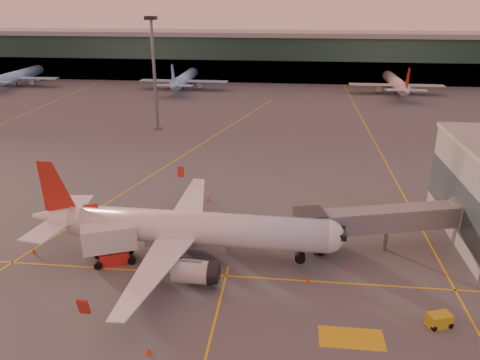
# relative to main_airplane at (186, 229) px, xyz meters

# --- Properties ---
(ground) EXTENTS (600.00, 600.00, 0.00)m
(ground) POSITION_rel_main_airplane_xyz_m (0.35, -8.74, -3.74)
(ground) COLOR #4C4F54
(ground) RESTS_ON ground
(taxi_markings) EXTENTS (100.12, 173.00, 0.01)m
(taxi_markings) POSITION_rel_main_airplane_xyz_m (-6.97, 35.75, -3.73)
(taxi_markings) COLOR gold
(taxi_markings) RESTS_ON ground
(terminal) EXTENTS (400.00, 20.00, 17.60)m
(terminal) POSITION_rel_main_airplane_xyz_m (0.35, 133.05, 5.02)
(terminal) COLOR #19382D
(terminal) RESTS_ON ground
(mast_west_near) EXTENTS (2.40, 2.40, 25.60)m
(mast_west_near) POSITION_rel_main_airplane_xyz_m (-19.65, 57.26, 11.12)
(mast_west_near) COLOR slate
(mast_west_near) RESTS_ON ground
(distant_aircraft_row) EXTENTS (225.00, 34.00, 13.00)m
(distant_aircraft_row) POSITION_rel_main_airplane_xyz_m (-53.40, 109.26, -3.74)
(distant_aircraft_row) COLOR #95C9FA
(distant_aircraft_row) RESTS_ON ground
(main_airplane) EXTENTS (38.08, 34.23, 11.51)m
(main_airplane) POSITION_rel_main_airplane_xyz_m (0.00, 0.00, 0.00)
(main_airplane) COLOR white
(main_airplane) RESTS_ON ground
(jet_bridge) EXTENTS (23.96, 9.29, 5.75)m
(jet_bridge) POSITION_rel_main_airplane_xyz_m (25.56, 4.91, 0.21)
(jet_bridge) COLOR slate
(jet_bridge) RESTS_ON ground
(catering_truck) EXTENTS (6.71, 4.84, 4.78)m
(catering_truck) POSITION_rel_main_airplane_xyz_m (-8.56, -2.18, -1.02)
(catering_truck) COLOR red
(catering_truck) RESTS_ON ground
(gpu_cart) EXTENTS (2.59, 2.05, 1.33)m
(gpu_cart) POSITION_rel_main_airplane_xyz_m (26.87, -10.03, -3.09)
(gpu_cart) COLOR gold
(gpu_cart) RESTS_ON ground
(pushback_tug) EXTENTS (3.77, 2.31, 1.84)m
(pushback_tug) POSITION_rel_main_airplane_xyz_m (15.95, 4.76, -2.99)
(pushback_tug) COLOR black
(pushback_tug) RESTS_ON ground
(cone_nose) EXTENTS (0.45, 0.45, 0.57)m
(cone_nose) POSITION_rel_main_airplane_xyz_m (19.54, -1.40, -3.47)
(cone_nose) COLOR #E63C0C
(cone_nose) RESTS_ON ground
(cone_tail) EXTENTS (0.44, 0.44, 0.55)m
(cone_tail) POSITION_rel_main_airplane_xyz_m (-19.09, -1.19, -3.47)
(cone_tail) COLOR #E63C0C
(cone_tail) RESTS_ON ground
(cone_wing_right) EXTENTS (0.50, 0.50, 0.64)m
(cone_wing_right) POSITION_rel_main_airplane_xyz_m (0.21, -16.79, -3.43)
(cone_wing_right) COLOR #E63C0C
(cone_wing_right) RESTS_ON ground
(cone_wing_left) EXTENTS (0.45, 0.45, 0.57)m
(cone_wing_left) POSITION_rel_main_airplane_xyz_m (-0.39, 16.91, -3.46)
(cone_wing_left) COLOR #E63C0C
(cone_wing_left) RESTS_ON ground
(cone_fwd) EXTENTS (0.49, 0.49, 0.62)m
(cone_fwd) POSITION_rel_main_airplane_xyz_m (14.56, -4.05, -3.44)
(cone_fwd) COLOR #E63C0C
(cone_fwd) RESTS_ON ground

